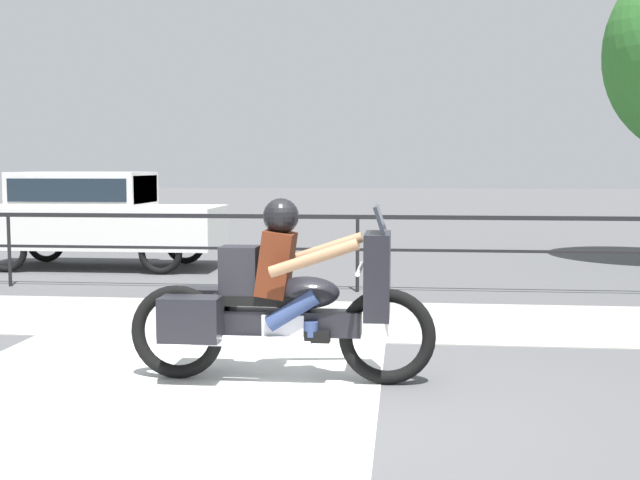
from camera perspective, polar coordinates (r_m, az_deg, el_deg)
ground_plane at (r=5.93m, az=-0.48°, el=-11.93°), size 120.00×120.00×0.00m
sidewalk_band at (r=9.22m, az=1.91°, el=-5.68°), size 44.00×2.40×0.01m
crosswalk_band at (r=6.03m, az=-13.73°, el=-11.73°), size 3.62×6.00×0.01m
fence_railing at (r=11.16m, az=2.69°, el=0.63°), size 36.00×0.05×1.08m
motorcycle at (r=6.51m, az=-2.82°, el=-4.26°), size 2.51×0.76×1.50m
parked_car at (r=14.38m, az=-15.82°, el=1.85°), size 4.24×1.61×1.66m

